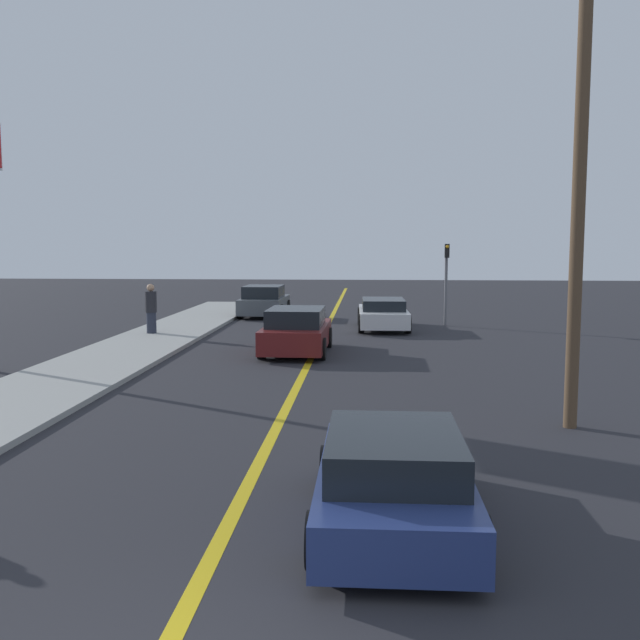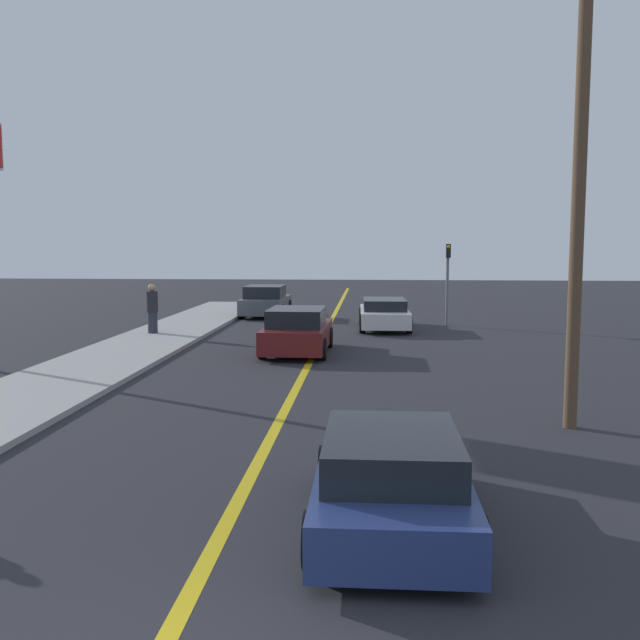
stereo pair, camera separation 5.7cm
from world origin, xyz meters
name	(u,v)px [view 1 (the left image)]	position (x,y,z in m)	size (l,w,h in m)	color
road_center_line	(316,349)	(0.00, 18.00, 0.00)	(0.20, 60.00, 0.01)	gold
sidewalk_left	(132,349)	(-5.64, 17.04, 0.06)	(2.98, 34.07, 0.13)	#9E9E99
car_near_right_lane	(393,480)	(1.96, 3.88, 0.57)	(1.88, 3.85, 1.18)	navy
car_ahead_center	(297,331)	(-0.52, 17.05, 0.66)	(2.01, 4.04, 1.38)	maroon
car_far_distant	(383,314)	(2.22, 23.32, 0.60)	(2.03, 4.39, 1.19)	silver
car_parked_left_lot	(264,302)	(-3.09, 27.77, 0.67)	(2.04, 3.91, 1.41)	#4C5156
pedestrian_mid_group	(151,309)	(-6.09, 20.52, 1.00)	(0.41, 0.41, 1.76)	#282D3D
traffic_light	(446,275)	(4.76, 24.52, 2.07)	(0.18, 0.40, 3.30)	slate
utility_pole	(578,212)	(5.34, 8.68, 3.89)	(0.24, 0.24, 7.79)	brown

